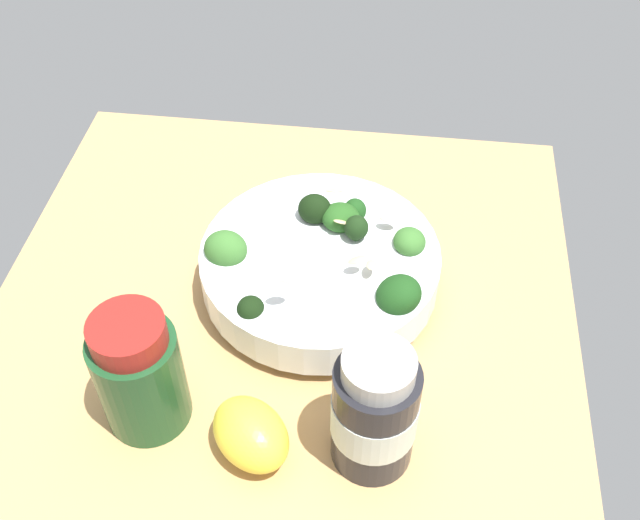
{
  "coord_description": "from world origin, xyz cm",
  "views": [
    {
      "loc": [
        -9.49,
        46.82,
        56.51
      ],
      "look_at": [
        -3.33,
        -2.34,
        4.0
      ],
      "focal_mm": 42.26,
      "sensor_mm": 36.0,
      "label": 1
    }
  ],
  "objects_px": {
    "bowl_of_broccoli": "(321,264)",
    "bottle_tall": "(139,373)",
    "bottle_short": "(374,412)",
    "lemon_wedge": "(256,435)"
  },
  "relations": [
    {
      "from": "lemon_wedge",
      "to": "bottle_tall",
      "type": "xyz_separation_m",
      "value": [
        0.1,
        -0.02,
        0.03
      ]
    },
    {
      "from": "lemon_wedge",
      "to": "bottle_tall",
      "type": "relative_size",
      "value": 0.61
    },
    {
      "from": "lemon_wedge",
      "to": "bowl_of_broccoli",
      "type": "bearing_deg",
      "value": -99.25
    },
    {
      "from": "bowl_of_broccoli",
      "to": "bottle_tall",
      "type": "bearing_deg",
      "value": 51.25
    },
    {
      "from": "bowl_of_broccoli",
      "to": "bottle_short",
      "type": "bearing_deg",
      "value": 110.06
    },
    {
      "from": "bowl_of_broccoli",
      "to": "bottle_tall",
      "type": "xyz_separation_m",
      "value": [
        0.13,
        0.16,
        0.02
      ]
    },
    {
      "from": "bottle_tall",
      "to": "lemon_wedge",
      "type": "bearing_deg",
      "value": 165.81
    },
    {
      "from": "bottle_short",
      "to": "bowl_of_broccoli",
      "type": "bearing_deg",
      "value": -69.94
    },
    {
      "from": "lemon_wedge",
      "to": "bottle_short",
      "type": "relative_size",
      "value": 0.58
    },
    {
      "from": "bowl_of_broccoli",
      "to": "bottle_tall",
      "type": "relative_size",
      "value": 1.9
    }
  ]
}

